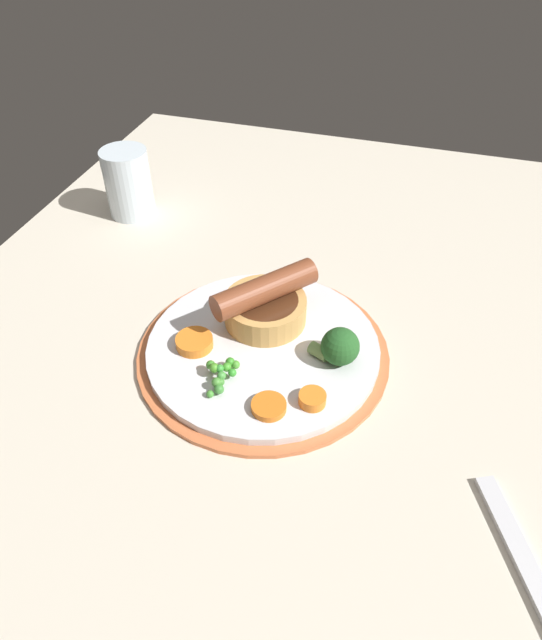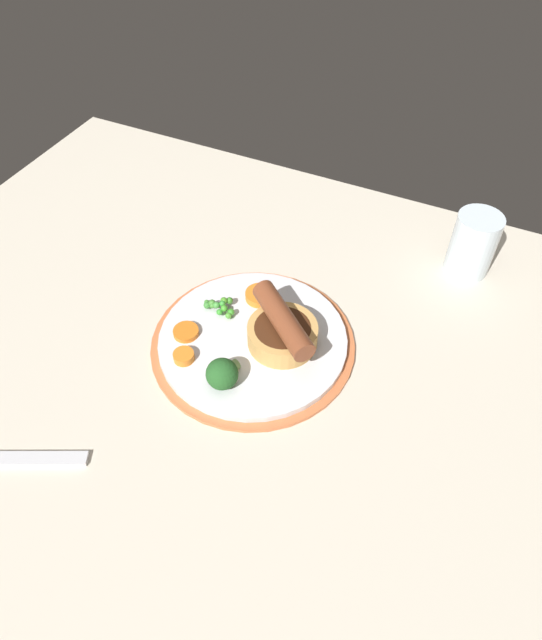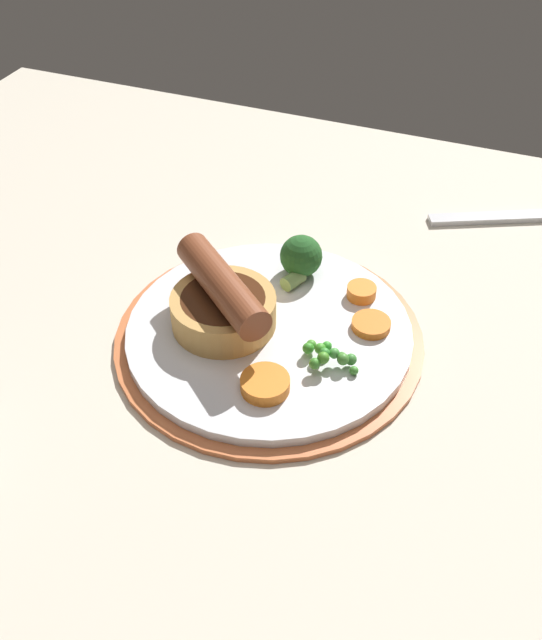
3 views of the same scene
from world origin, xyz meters
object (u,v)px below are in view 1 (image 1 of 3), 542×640
carrot_slice_0 (312,399)px  drinking_glass (128,183)px  carrot_slice_3 (269,406)px  carrot_slice_5 (194,342)px  dinner_plate (263,351)px  sausage_pudding (265,303)px  broccoli_floret_near (338,349)px  pea_pile (221,373)px  fork (535,584)px

carrot_slice_0 → drinking_glass: bearing=-130.2°
carrot_slice_3 → carrot_slice_5: (-5.74, -9.77, 0.18)cm
dinner_plate → drinking_glass: (-21.88, -26.22, 4.09)cm
sausage_pudding → carrot_slice_3: bearing=58.5°
carrot_slice_5 → drinking_glass: bearing=-140.9°
dinner_plate → carrot_slice_0: size_ratio=10.11×
sausage_pudding → drinking_glass: size_ratio=1.17×
sausage_pudding → carrot_slice_3: 12.58cm
sausage_pudding → broccoli_floret_near: bearing=104.9°
carrot_slice_3 → carrot_slice_5: 11.33cm
carrot_slice_5 → pea_pile: bearing=49.9°
sausage_pudding → dinner_plate: bearing=53.0°
dinner_plate → sausage_pudding: 5.10cm
carrot_slice_5 → broccoli_floret_near: bearing=97.7°
broccoli_floret_near → pea_pile: bearing=-128.2°
pea_pile → drinking_glass: drinking_glass is taller
broccoli_floret_near → drinking_glass: bearing=169.9°
carrot_slice_3 → carrot_slice_0: bearing=117.4°
pea_pile → fork: size_ratio=0.27×
dinner_plate → sausage_pudding: size_ratio=2.42×
carrot_slice_3 → fork: carrot_slice_3 is taller
pea_pile → carrot_slice_5: size_ratio=1.26×
broccoli_floret_near → carrot_slice_0: broccoli_floret_near is taller
pea_pile → carrot_slice_0: 9.08cm
carrot_slice_5 → drinking_glass: size_ratio=0.41×
broccoli_floret_near → dinner_plate: bearing=-158.2°
carrot_slice_3 → drinking_glass: 41.84cm
carrot_slice_3 → pea_pile: bearing=-110.9°
broccoli_floret_near → carrot_slice_3: size_ratio=1.57×
sausage_pudding → carrot_slice_3: (11.77, 4.01, -1.93)cm
drinking_glass → sausage_pudding: bearing=54.6°
carrot_slice_5 → drinking_glass: (-23.99, -19.52, 2.72)cm
dinner_plate → carrot_slice_5: bearing=-72.5°
pea_pile → carrot_slice_3: pea_pile is taller
drinking_glass → carrot_slice_0: bearing=49.8°
dinner_plate → carrot_slice_3: 8.52cm
sausage_pudding → carrot_slice_5: bearing=-4.1°
sausage_pudding → pea_pile: bearing=31.4°
dinner_plate → carrot_slice_5: 7.15cm
broccoli_floret_near → drinking_glass: drinking_glass is taller
fork → drinking_glass: (-38.95, -52.61, 4.36)cm
sausage_pudding → broccoli_floret_near: 9.69cm
carrot_slice_5 → sausage_pudding: bearing=136.3°
dinner_plate → pea_pile: bearing=-22.0°
sausage_pudding → carrot_slice_0: 12.62cm
fork → carrot_slice_3: bearing=-136.9°
carrot_slice_5 → fork: size_ratio=0.21×
pea_pile → carrot_slice_0: pea_pile is taller
drinking_glass → carrot_slice_3: bearing=44.6°
carrot_slice_3 → carrot_slice_5: carrot_slice_5 is taller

